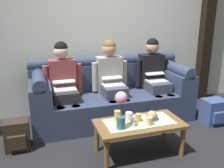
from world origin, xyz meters
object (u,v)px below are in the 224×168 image
at_px(backpack_left, 17,135).
at_px(cup_far_center, 129,116).
at_px(cup_near_right, 138,118).
at_px(cup_far_right, 133,122).
at_px(person_right, 154,74).
at_px(coffee_table, 139,126).
at_px(couch, 111,96).
at_px(flower_vase, 121,107).
at_px(cup_far_left, 149,121).
at_px(snack_bowl, 152,116).
at_px(cup_near_left, 117,116).
at_px(person_middle, 111,78).
at_px(backpack_right, 214,112).
at_px(person_left, 64,82).

bearing_deg(backpack_left, cup_far_center, -18.97).
relative_size(cup_near_right, cup_far_right, 1.11).
relative_size(person_right, coffee_table, 1.21).
bearing_deg(couch, flower_vase, -102.60).
bearing_deg(cup_far_left, snack_bowl, 52.14).
relative_size(couch, cup_far_center, 28.32).
height_order(cup_near_left, cup_far_right, cup_near_left).
distance_m(person_right, cup_far_right, 1.43).
xyz_separation_m(person_middle, backpack_right, (1.41, -0.65, -0.48)).
bearing_deg(couch, person_left, -179.65).
distance_m(coffee_table, cup_far_left, 0.17).
height_order(flower_vase, snack_bowl, flower_vase).
bearing_deg(backpack_left, coffee_table, -21.29).
bearing_deg(cup_far_left, coffee_table, 124.11).
height_order(coffee_table, snack_bowl, snack_bowl).
height_order(cup_far_right, backpack_left, cup_far_right).
relative_size(person_left, snack_bowl, 8.84).
xyz_separation_m(flower_vase, backpack_left, (-1.10, 0.63, -0.47)).
relative_size(snack_bowl, cup_near_left, 1.11).
bearing_deg(cup_near_left, flower_vase, -97.77).
height_order(flower_vase, backpack_left, flower_vase).
xyz_separation_m(cup_near_right, backpack_left, (-1.36, 0.52, -0.27)).
bearing_deg(cup_near_right, person_right, 55.58).
height_order(cup_far_left, backpack_right, cup_far_left).
height_order(cup_near_right, backpack_right, cup_near_right).
xyz_separation_m(cup_far_center, cup_far_right, (-0.02, -0.17, -0.00)).
height_order(person_left, person_right, same).
bearing_deg(flower_vase, person_right, 50.00).
relative_size(cup_near_right, backpack_right, 0.24).
distance_m(couch, person_middle, 0.29).
bearing_deg(cup_near_right, flower_vase, -157.09).
distance_m(person_middle, cup_far_right, 1.17).
relative_size(backpack_left, backpack_right, 1.02).
distance_m(coffee_table, flower_vase, 0.41).
bearing_deg(cup_near_right, coffee_table, -54.42).
bearing_deg(cup_far_right, couch, 84.59).
xyz_separation_m(person_left, flower_vase, (0.45, -1.16, 0.00)).
relative_size(cup_near_right, backpack_left, 0.24).
relative_size(cup_far_left, backpack_left, 0.24).
height_order(snack_bowl, cup_near_left, cup_near_left).
height_order(cup_near_right, cup_far_left, cup_near_right).
height_order(snack_bowl, cup_far_center, snack_bowl).
distance_m(person_left, person_right, 1.43).
relative_size(flower_vase, cup_near_left, 3.36).
xyz_separation_m(couch, cup_far_left, (0.07, -1.18, 0.09)).
height_order(couch, person_middle, person_middle).
bearing_deg(cup_far_left, flower_vase, 177.90).
height_order(person_middle, backpack_right, person_middle).
bearing_deg(cup_near_left, person_middle, 76.41).
xyz_separation_m(person_left, snack_bowl, (0.88, -1.06, -0.21)).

